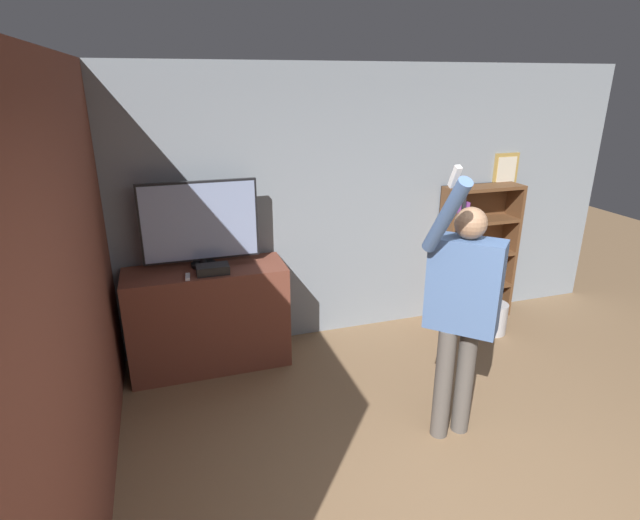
{
  "coord_description": "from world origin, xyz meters",
  "views": [
    {
      "loc": [
        -1.66,
        -1.57,
        2.54
      ],
      "look_at": [
        -0.56,
        1.84,
        1.24
      ],
      "focal_mm": 28.0,
      "sensor_mm": 36.0,
      "label": 1
    }
  ],
  "objects": [
    {
      "name": "wall_back",
      "position": [
        0.01,
        3.0,
        1.35
      ],
      "size": [
        6.32,
        0.09,
        2.7
      ],
      "color": "gray",
      "rests_on": "ground_plane"
    },
    {
      "name": "wall_side_brick",
      "position": [
        -2.19,
        1.48,
        1.35
      ],
      "size": [
        0.06,
        4.57,
        2.7
      ],
      "color": "brown",
      "rests_on": "ground_plane"
    },
    {
      "name": "tv_ledge",
      "position": [
        -1.37,
        2.67,
        0.48
      ],
      "size": [
        1.42,
        0.53,
        0.96
      ],
      "color": "brown",
      "rests_on": "ground_plane"
    },
    {
      "name": "television",
      "position": [
        -1.37,
        2.75,
        1.36
      ],
      "size": [
        1.01,
        0.22,
        0.77
      ],
      "color": "black",
      "rests_on": "tv_ledge"
    },
    {
      "name": "game_console",
      "position": [
        -1.31,
        2.53,
        1.0
      ],
      "size": [
        0.28,
        0.16,
        0.08
      ],
      "color": "black",
      "rests_on": "tv_ledge"
    },
    {
      "name": "remote_loose",
      "position": [
        -1.53,
        2.5,
        0.97
      ],
      "size": [
        0.05,
        0.14,
        0.02
      ],
      "color": "white",
      "rests_on": "tv_ledge"
    },
    {
      "name": "bookshelf",
      "position": [
        1.47,
        2.82,
        0.73
      ],
      "size": [
        0.86,
        0.28,
        1.5
      ],
      "color": "brown",
      "rests_on": "ground_plane"
    },
    {
      "name": "person",
      "position": [
        0.25,
        1.12,
        1.08
      ],
      "size": [
        0.63,
        0.59,
        2.08
      ],
      "rotation": [
        0.0,
        0.0,
        -0.78
      ],
      "color": "#56514C",
      "rests_on": "ground_plane"
    },
    {
      "name": "waste_bin",
      "position": [
        1.54,
        2.4,
        0.16
      ],
      "size": [
        0.29,
        0.29,
        0.33
      ],
      "color": "#B7B7BC",
      "rests_on": "ground_plane"
    }
  ]
}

